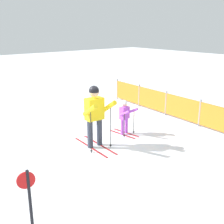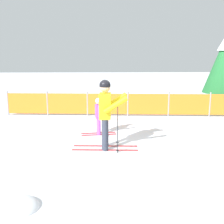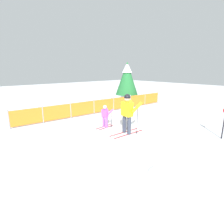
% 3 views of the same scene
% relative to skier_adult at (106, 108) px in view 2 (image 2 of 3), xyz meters
% --- Properties ---
extents(ground_plane, '(60.00, 60.00, 0.00)m').
position_rel_skier_adult_xyz_m(ground_plane, '(-0.06, -0.01, -1.11)').
color(ground_plane, white).
extents(skier_adult, '(1.77, 0.80, 1.85)m').
position_rel_skier_adult_xyz_m(skier_adult, '(0.00, 0.00, 0.00)').
color(skier_adult, maroon).
rests_on(skier_adult, ground_plane).
extents(skier_child, '(1.12, 0.55, 1.16)m').
position_rel_skier_adult_xyz_m(skier_child, '(-0.21, 1.36, -0.43)').
color(skier_child, maroon).
rests_on(skier_child, ground_plane).
extents(safety_fence, '(11.55, 0.82, 0.99)m').
position_rel_skier_adult_xyz_m(safety_fence, '(1.73, 3.88, -0.62)').
color(safety_fence, gray).
rests_on(safety_fence, ground_plane).
extents(snow_mound, '(0.90, 0.77, 0.36)m').
position_rel_skier_adult_xyz_m(snow_mound, '(-1.60, -2.94, -1.11)').
color(snow_mound, white).
rests_on(snow_mound, ground_plane).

